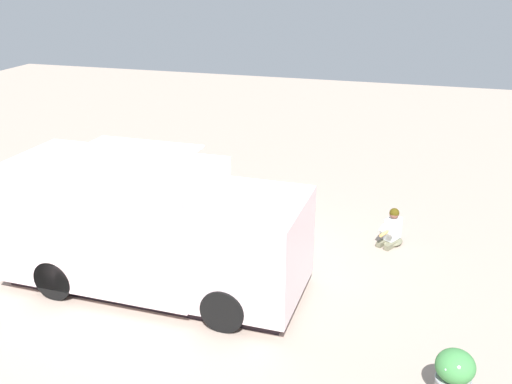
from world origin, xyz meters
name	(u,v)px	position (x,y,z in m)	size (l,w,h in m)	color
ground_plane	(237,257)	(0.00, 0.00, 0.00)	(40.00, 40.00, 0.00)	tan
food_truck	(149,230)	(1.23, 1.46, 1.12)	(5.61, 2.90, 2.32)	white
person_customer	(392,231)	(-3.02, -1.53, 0.32)	(0.63, 0.78, 0.84)	#6C6B52
planter_flowering_near	(242,196)	(0.70, -2.46, 0.33)	(0.47, 0.47, 0.64)	#45445B
planter_flowering_far	(454,375)	(-4.20, 3.15, 0.42)	(0.55, 0.55, 0.79)	gray
plaza_bench	(151,178)	(3.43, -2.97, 0.36)	(1.25, 1.63, 0.47)	brown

